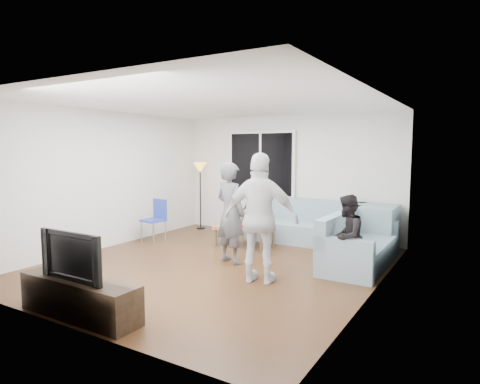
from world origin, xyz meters
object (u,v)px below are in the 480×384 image
Objects in this scene: spectator_right at (347,237)px; coffee_table at (244,236)px; player_left at (230,213)px; sofa_back_section at (304,222)px; sofa_right_section at (361,240)px; tv_console at (80,298)px; spectator_back at (253,211)px; side_chair at (153,221)px; television at (78,255)px; player_right at (261,218)px; floor_lamp at (200,196)px.

coffee_table is at bearing -110.51° from spectator_right.
sofa_back_section is at bearing -87.41° from player_left.
tv_console is (-2.16, -3.69, -0.20)m from sofa_right_section.
coffee_table is 1.00× the size of spectator_back.
side_chair is 3.78m from television.
spectator_back reaches higher than television.
sofa_right_section is 1.20× the size of player_left.
sofa_right_section is 1.82× the size of spectator_back.
spectator_back is at bearing 56.37° from side_chair.
floor_lamp is at bearing -53.22° from player_right.
player_left reaches higher than television.
sofa_right_section is 0.80m from spectator_right.
sofa_right_section is 1.62× the size of spectator_right.
coffee_table is 3.89m from television.
television is at bearing -68.59° from floor_lamp.
player_right is at bearing -10.58° from side_chair.
television reaches higher than sofa_back_section.
coffee_table is at bearing 85.86° from sofa_right_section.
coffee_table is 0.60× the size of player_right.
spectator_right is 3.65m from tv_console.
floor_lamp is at bearing 150.73° from coffee_table.
spectator_right is (4.07, -0.33, 0.19)m from side_chair.
spectator_right is at bearing -159.36° from player_left.
player_left is 1.92m from spectator_right.
spectator_right is at bearing 4.95° from side_chair.
player_left reaches higher than sofa_right_section.
spectator_back is at bearing -2.47° from floor_lamp.
side_chair reaches higher than sofa_right_section.
tv_console is 1.67× the size of television.
spectator_right is at bearing 53.41° from television.
player_left reaches higher than side_chair.
sofa_back_section is at bearing 81.12° from tv_console.
tv_console is (-0.74, -4.77, -0.20)m from sofa_back_section.
spectator_right reaches higher than sofa_right_section.
coffee_table is 0.89× the size of spectator_right.
spectator_back is at bearing -70.39° from player_right.
television is at bearing -34.59° from spectator_right.
television is at bearing 100.72° from player_left.
sofa_right_section is at bearing -133.53° from player_right.
floor_lamp is at bearing 171.97° from spectator_back.
side_chair is at bearing 96.22° from sofa_right_section.
player_right is 2.43m from television.
player_right reaches higher than tv_console.
side_chair is 0.47× the size of player_right.
player_left is (-1.90, -0.93, 0.41)m from sofa_right_section.
spectator_right reaches higher than sofa_back_section.
player_right is at bearing 160.66° from player_left.
sofa_back_section is at bearing -92.29° from player_right.
floor_lamp reaches higher than coffee_table.
sofa_back_section is 2.67× the size of side_chair.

